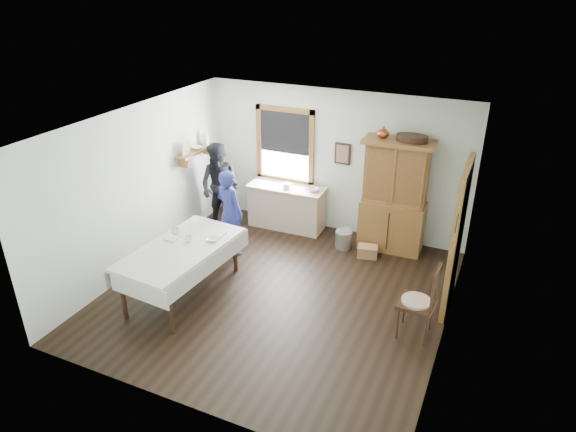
{
  "coord_description": "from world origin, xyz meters",
  "views": [
    {
      "loc": [
        2.89,
        -6.03,
        4.56
      ],
      "look_at": [
        0.04,
        0.3,
        1.22
      ],
      "focal_mm": 32.0,
      "sensor_mm": 36.0,
      "label": 1
    }
  ],
  "objects_px": {
    "china_hutch": "(394,197)",
    "pail": "(343,239)",
    "wicker_basket": "(367,251)",
    "figure_dark": "(220,190)",
    "dining_table": "(183,271)",
    "woman_blue": "(230,216)",
    "spindle_chair": "(417,300)",
    "work_counter": "(287,207)"
  },
  "relations": [
    {
      "from": "work_counter",
      "to": "china_hutch",
      "type": "xyz_separation_m",
      "value": [
        2.05,
        -0.01,
        0.59
      ]
    },
    {
      "from": "spindle_chair",
      "to": "work_counter",
      "type": "bearing_deg",
      "value": 146.71
    },
    {
      "from": "pail",
      "to": "woman_blue",
      "type": "xyz_separation_m",
      "value": [
        -1.76,
        -0.98,
        0.56
      ]
    },
    {
      "from": "china_hutch",
      "to": "pail",
      "type": "distance_m",
      "value": 1.19
    },
    {
      "from": "china_hutch",
      "to": "figure_dark",
      "type": "relative_size",
      "value": 1.29
    },
    {
      "from": "work_counter",
      "to": "wicker_basket",
      "type": "relative_size",
      "value": 4.3
    },
    {
      "from": "work_counter",
      "to": "wicker_basket",
      "type": "distance_m",
      "value": 1.87
    },
    {
      "from": "spindle_chair",
      "to": "wicker_basket",
      "type": "bearing_deg",
      "value": 127.7
    },
    {
      "from": "china_hutch",
      "to": "spindle_chair",
      "type": "height_order",
      "value": "china_hutch"
    },
    {
      "from": "pail",
      "to": "woman_blue",
      "type": "bearing_deg",
      "value": -150.97
    },
    {
      "from": "work_counter",
      "to": "figure_dark",
      "type": "height_order",
      "value": "figure_dark"
    },
    {
      "from": "china_hutch",
      "to": "spindle_chair",
      "type": "distance_m",
      "value": 2.49
    },
    {
      "from": "figure_dark",
      "to": "china_hutch",
      "type": "bearing_deg",
      "value": 12.43
    },
    {
      "from": "pail",
      "to": "figure_dark",
      "type": "height_order",
      "value": "figure_dark"
    },
    {
      "from": "wicker_basket",
      "to": "spindle_chair",
      "type": "bearing_deg",
      "value": -56.58
    },
    {
      "from": "china_hutch",
      "to": "dining_table",
      "type": "xyz_separation_m",
      "value": [
        -2.55,
        -2.74,
        -0.61
      ]
    },
    {
      "from": "dining_table",
      "to": "pail",
      "type": "xyz_separation_m",
      "value": [
        1.78,
        2.4,
        -0.24
      ]
    },
    {
      "from": "china_hutch",
      "to": "woman_blue",
      "type": "relative_size",
      "value": 1.4
    },
    {
      "from": "wicker_basket",
      "to": "figure_dark",
      "type": "bearing_deg",
      "value": -178.76
    },
    {
      "from": "dining_table",
      "to": "wicker_basket",
      "type": "xyz_separation_m",
      "value": [
        2.28,
        2.27,
        -0.31
      ]
    },
    {
      "from": "dining_table",
      "to": "wicker_basket",
      "type": "distance_m",
      "value": 3.23
    },
    {
      "from": "spindle_chair",
      "to": "pail",
      "type": "height_order",
      "value": "spindle_chair"
    },
    {
      "from": "figure_dark",
      "to": "dining_table",
      "type": "bearing_deg",
      "value": -70.89
    },
    {
      "from": "spindle_chair",
      "to": "wicker_basket",
      "type": "xyz_separation_m",
      "value": [
        -1.19,
        1.8,
        -0.45
      ]
    },
    {
      "from": "work_counter",
      "to": "wicker_basket",
      "type": "bearing_deg",
      "value": -16.45
    },
    {
      "from": "woman_blue",
      "to": "wicker_basket",
      "type": "bearing_deg",
      "value": -141.84
    },
    {
      "from": "wicker_basket",
      "to": "woman_blue",
      "type": "distance_m",
      "value": 2.49
    },
    {
      "from": "spindle_chair",
      "to": "woman_blue",
      "type": "xyz_separation_m",
      "value": [
        -3.44,
        0.96,
        0.17
      ]
    },
    {
      "from": "dining_table",
      "to": "work_counter",
      "type": "bearing_deg",
      "value": 79.73
    },
    {
      "from": "work_counter",
      "to": "dining_table",
      "type": "bearing_deg",
      "value": -101.56
    },
    {
      "from": "china_hutch",
      "to": "dining_table",
      "type": "distance_m",
      "value": 3.79
    },
    {
      "from": "pail",
      "to": "figure_dark",
      "type": "distance_m",
      "value": 2.51
    },
    {
      "from": "work_counter",
      "to": "china_hutch",
      "type": "height_order",
      "value": "china_hutch"
    },
    {
      "from": "wicker_basket",
      "to": "pail",
      "type": "bearing_deg",
      "value": 164.45
    },
    {
      "from": "china_hutch",
      "to": "pail",
      "type": "height_order",
      "value": "china_hutch"
    },
    {
      "from": "wicker_basket",
      "to": "china_hutch",
      "type": "bearing_deg",
      "value": 59.74
    },
    {
      "from": "work_counter",
      "to": "pail",
      "type": "relative_size",
      "value": 4.58
    },
    {
      "from": "china_hutch",
      "to": "dining_table",
      "type": "bearing_deg",
      "value": -134.7
    },
    {
      "from": "work_counter",
      "to": "spindle_chair",
      "type": "distance_m",
      "value": 3.74
    },
    {
      "from": "dining_table",
      "to": "figure_dark",
      "type": "bearing_deg",
      "value": 106.23
    },
    {
      "from": "work_counter",
      "to": "pail",
      "type": "bearing_deg",
      "value": -16.31
    },
    {
      "from": "china_hutch",
      "to": "spindle_chair",
      "type": "bearing_deg",
      "value": -69.9
    }
  ]
}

